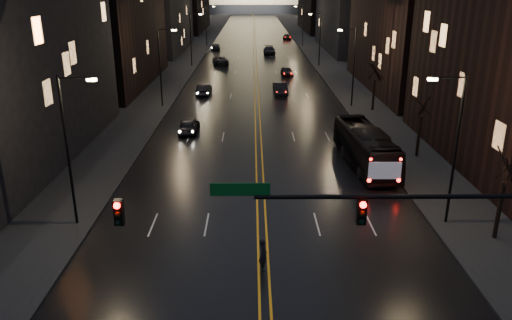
{
  "coord_description": "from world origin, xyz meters",
  "views": [
    {
      "loc": [
        -0.55,
        -16.76,
        13.59
      ],
      "look_at": [
        -0.34,
        11.18,
        3.67
      ],
      "focal_mm": 35.0,
      "sensor_mm": 36.0,
      "label": 1
    }
  ],
  "objects_px": {
    "traffic_signal": "(425,223)",
    "receding_car_a": "(280,89)",
    "oncoming_car_b": "(204,90)",
    "bus": "(365,147)",
    "pedestrian_a": "(263,255)",
    "oncoming_car_a": "(189,125)"
  },
  "relations": [
    {
      "from": "traffic_signal",
      "to": "oncoming_car_b",
      "type": "distance_m",
      "value": 48.51
    },
    {
      "from": "oncoming_car_a",
      "to": "pedestrian_a",
      "type": "bearing_deg",
      "value": 106.49
    },
    {
      "from": "oncoming_car_a",
      "to": "pedestrian_a",
      "type": "distance_m",
      "value": 25.41
    },
    {
      "from": "bus",
      "to": "receding_car_a",
      "type": "distance_m",
      "value": 27.12
    },
    {
      "from": "bus",
      "to": "oncoming_car_a",
      "type": "height_order",
      "value": "bus"
    },
    {
      "from": "bus",
      "to": "oncoming_car_b",
      "type": "bearing_deg",
      "value": 115.59
    },
    {
      "from": "traffic_signal",
      "to": "oncoming_car_b",
      "type": "relative_size",
      "value": 3.93
    },
    {
      "from": "bus",
      "to": "pedestrian_a",
      "type": "relative_size",
      "value": 6.3
    },
    {
      "from": "receding_car_a",
      "to": "oncoming_car_a",
      "type": "bearing_deg",
      "value": -122.71
    },
    {
      "from": "bus",
      "to": "pedestrian_a",
      "type": "xyz_separation_m",
      "value": [
        -8.33,
        -15.28,
        -0.65
      ]
    },
    {
      "from": "traffic_signal",
      "to": "bus",
      "type": "xyz_separation_m",
      "value": [
        2.38,
        20.28,
        -3.59
      ]
    },
    {
      "from": "traffic_signal",
      "to": "oncoming_car_b",
      "type": "bearing_deg",
      "value": 105.2
    },
    {
      "from": "pedestrian_a",
      "to": "oncoming_car_a",
      "type": "bearing_deg",
      "value": 1.78
    },
    {
      "from": "receding_car_a",
      "to": "bus",
      "type": "bearing_deg",
      "value": -82.31
    },
    {
      "from": "traffic_signal",
      "to": "bus",
      "type": "distance_m",
      "value": 20.73
    },
    {
      "from": "traffic_signal",
      "to": "oncoming_car_a",
      "type": "xyz_separation_m",
      "value": [
        -12.57,
        29.54,
        -4.36
      ]
    },
    {
      "from": "traffic_signal",
      "to": "pedestrian_a",
      "type": "height_order",
      "value": "traffic_signal"
    },
    {
      "from": "oncoming_car_b",
      "to": "oncoming_car_a",
      "type": "bearing_deg",
      "value": 93.58
    },
    {
      "from": "receding_car_a",
      "to": "pedestrian_a",
      "type": "relative_size",
      "value": 2.63
    },
    {
      "from": "traffic_signal",
      "to": "receding_car_a",
      "type": "xyz_separation_m",
      "value": [
        -2.83,
        46.88,
        -4.36
      ]
    },
    {
      "from": "traffic_signal",
      "to": "pedestrian_a",
      "type": "xyz_separation_m",
      "value": [
        -5.94,
        5.0,
        -4.24
      ]
    },
    {
      "from": "traffic_signal",
      "to": "oncoming_car_a",
      "type": "relative_size",
      "value": 3.96
    }
  ]
}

